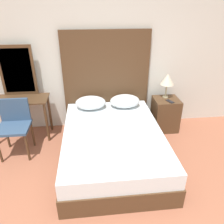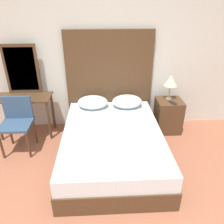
{
  "view_description": "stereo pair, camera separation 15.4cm",
  "coord_description": "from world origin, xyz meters",
  "px_view_note": "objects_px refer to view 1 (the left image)",
  "views": [
    {
      "loc": [
        -0.25,
        -1.03,
        2.17
      ],
      "look_at": [
        0.05,
        1.71,
        0.74
      ],
      "focal_mm": 35.0,
      "sensor_mm": 36.0,
      "label": 1
    },
    {
      "loc": [
        -0.09,
        -1.04,
        2.17
      ],
      "look_at": [
        0.05,
        1.71,
        0.74
      ],
      "focal_mm": 35.0,
      "sensor_mm": 36.0,
      "label": 2
    }
  ],
  "objects_px": {
    "phone_on_bed": "(123,132)",
    "table_lamp": "(167,80)",
    "bed": "(113,145)",
    "nightstand": "(165,114)",
    "chair": "(14,123)",
    "phone_on_nightstand": "(170,101)",
    "vanity_desk": "(21,106)"
  },
  "relations": [
    {
      "from": "bed",
      "to": "nightstand",
      "type": "distance_m",
      "value": 1.29
    },
    {
      "from": "vanity_desk",
      "to": "chair",
      "type": "relative_size",
      "value": 1.07
    },
    {
      "from": "bed",
      "to": "chair",
      "type": "xyz_separation_m",
      "value": [
        -1.45,
        0.35,
        0.27
      ]
    },
    {
      "from": "bed",
      "to": "nightstand",
      "type": "xyz_separation_m",
      "value": [
        1.05,
        0.75,
        0.06
      ]
    },
    {
      "from": "nightstand",
      "to": "table_lamp",
      "type": "height_order",
      "value": "table_lamp"
    },
    {
      "from": "phone_on_nightstand",
      "to": "chair",
      "type": "xyz_separation_m",
      "value": [
        -2.52,
        -0.3,
        -0.09
      ]
    },
    {
      "from": "nightstand",
      "to": "chair",
      "type": "distance_m",
      "value": 2.54
    },
    {
      "from": "bed",
      "to": "chair",
      "type": "height_order",
      "value": "chair"
    },
    {
      "from": "table_lamp",
      "to": "phone_on_nightstand",
      "type": "distance_m",
      "value": 0.38
    },
    {
      "from": "nightstand",
      "to": "vanity_desk",
      "type": "relative_size",
      "value": 0.65
    },
    {
      "from": "phone_on_bed",
      "to": "nightstand",
      "type": "distance_m",
      "value": 1.23
    },
    {
      "from": "phone_on_nightstand",
      "to": "chair",
      "type": "relative_size",
      "value": 0.19
    },
    {
      "from": "phone_on_bed",
      "to": "vanity_desk",
      "type": "height_order",
      "value": "vanity_desk"
    },
    {
      "from": "table_lamp",
      "to": "nightstand",
      "type": "bearing_deg",
      "value": -87.44
    },
    {
      "from": "phone_on_bed",
      "to": "vanity_desk",
      "type": "distance_m",
      "value": 1.79
    },
    {
      "from": "phone_on_bed",
      "to": "chair",
      "type": "xyz_separation_m",
      "value": [
        -1.6,
        0.41,
        0.02
      ]
    },
    {
      "from": "chair",
      "to": "phone_on_nightstand",
      "type": "bearing_deg",
      "value": 6.8
    },
    {
      "from": "vanity_desk",
      "to": "table_lamp",
      "type": "bearing_deg",
      "value": 1.74
    },
    {
      "from": "vanity_desk",
      "to": "nightstand",
      "type": "bearing_deg",
      "value": -0.18
    },
    {
      "from": "phone_on_nightstand",
      "to": "phone_on_bed",
      "type": "bearing_deg",
      "value": -142.51
    },
    {
      "from": "table_lamp",
      "to": "chair",
      "type": "distance_m",
      "value": 2.58
    },
    {
      "from": "phone_on_nightstand",
      "to": "nightstand",
      "type": "bearing_deg",
      "value": 100.49
    },
    {
      "from": "phone_on_bed",
      "to": "chair",
      "type": "bearing_deg",
      "value": 165.62
    },
    {
      "from": "vanity_desk",
      "to": "chair",
      "type": "xyz_separation_m",
      "value": [
        -0.0,
        -0.41,
        -0.07
      ]
    },
    {
      "from": "phone_on_bed",
      "to": "table_lamp",
      "type": "bearing_deg",
      "value": 44.85
    },
    {
      "from": "phone_on_bed",
      "to": "phone_on_nightstand",
      "type": "relative_size",
      "value": 0.99
    },
    {
      "from": "vanity_desk",
      "to": "chair",
      "type": "distance_m",
      "value": 0.42
    },
    {
      "from": "vanity_desk",
      "to": "bed",
      "type": "bearing_deg",
      "value": -27.64
    },
    {
      "from": "vanity_desk",
      "to": "chair",
      "type": "height_order",
      "value": "chair"
    },
    {
      "from": "bed",
      "to": "nightstand",
      "type": "height_order",
      "value": "nightstand"
    },
    {
      "from": "bed",
      "to": "vanity_desk",
      "type": "height_order",
      "value": "vanity_desk"
    },
    {
      "from": "table_lamp",
      "to": "vanity_desk",
      "type": "relative_size",
      "value": 0.48
    }
  ]
}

